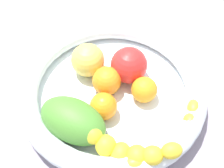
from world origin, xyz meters
TOP-DOWN VIEW (x-y plane):
  - kitchen_counter at (0.00, 0.00)cm, footprint 120.00×120.00cm
  - fruit_bowl at (0.00, 0.00)cm, footprint 36.62×36.62cm
  - banana_draped_left at (3.73, 12.73)cm, footprint 14.92×14.16cm
  - banana_draped_right at (-4.65, 14.75)cm, footprint 18.22×9.16cm
  - orange_front at (3.36, 3.76)cm, footprint 5.14×5.14cm
  - orange_mid_left at (0.59, -1.24)cm, footprint 5.68×5.68cm
  - orange_mid_right at (-5.26, 3.35)cm, footprint 5.03×5.03cm
  - apple_yellow at (2.20, -7.24)cm, footprint 6.86×6.86cm
  - mango_green at (9.50, 4.76)cm, footprint 13.79×14.77cm
  - tomato_red at (-4.74, -2.49)cm, footprint 7.39×7.39cm

SIDE VIEW (x-z plane):
  - kitchen_counter at x=0.00cm, z-range 0.00..3.00cm
  - fruit_bowl at x=0.00cm, z-range 3.08..8.51cm
  - banana_draped_right at x=-4.65cm, z-range 4.80..8.98cm
  - orange_mid_right at x=-5.26cm, z-range 4.54..9.57cm
  - orange_front at x=3.36cm, z-range 4.54..9.68cm
  - orange_mid_left at x=0.59cm, z-range 4.54..10.23cm
  - mango_green at x=9.50cm, z-range 4.54..11.22cm
  - banana_draped_left at x=3.73cm, z-range 4.82..10.96cm
  - apple_yellow at x=2.20cm, z-range 4.54..11.41cm
  - tomato_red at x=-4.74cm, z-range 4.54..11.93cm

